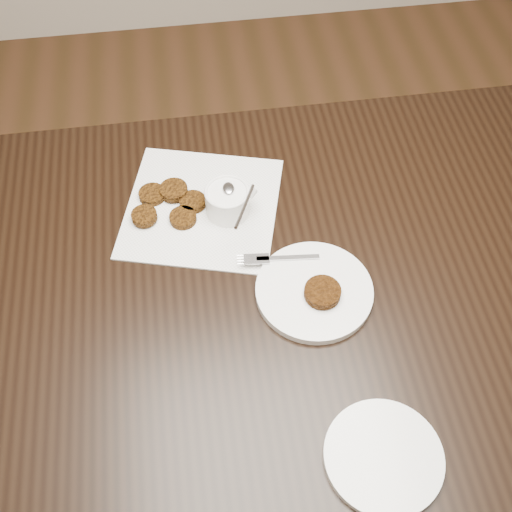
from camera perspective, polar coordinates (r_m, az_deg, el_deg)
The scene contains 7 objects.
floor at distance 1.86m, azimuth 1.31°, elevation -16.70°, with size 4.00×4.00×0.00m, color #53311C.
table at distance 1.54m, azimuth 0.53°, elevation -10.08°, with size 1.49×0.96×0.75m, color black.
napkin at distance 1.32m, azimuth -4.82°, elevation 4.32°, with size 0.30×0.30×0.00m, color white.
sauce_ramekin at distance 1.26m, azimuth -2.61°, elevation 5.84°, with size 0.12×0.12×0.12m, color white, non-canonical shape.
patty_cluster at distance 1.32m, azimuth -7.45°, elevation 4.62°, with size 0.20×0.20×0.02m, color #63380D, non-canonical shape.
plate_with_patty at distance 1.19m, azimuth 5.21°, elevation -2.90°, with size 0.22×0.22×0.03m, color white, non-canonical shape.
plate_empty at distance 1.08m, azimuth 11.25°, elevation -17.10°, with size 0.19×0.19×0.01m, color white.
Camera 1 is at (-0.13, -0.60, 1.76)m, focal length 45.05 mm.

